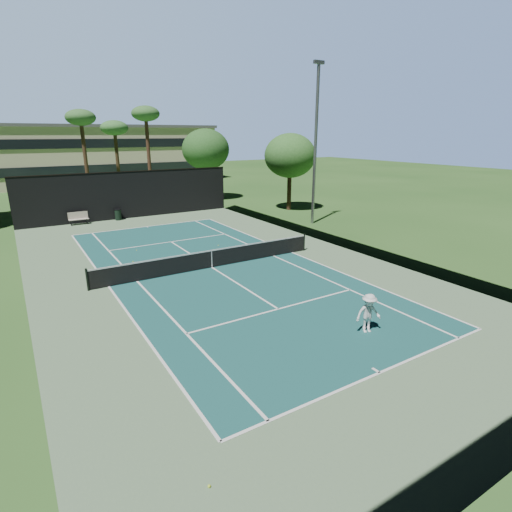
% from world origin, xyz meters
% --- Properties ---
extents(ground, '(160.00, 160.00, 0.00)m').
position_xyz_m(ground, '(0.00, 0.00, 0.00)').
color(ground, '#2B5720').
rests_on(ground, ground).
extents(apron_slab, '(18.00, 32.00, 0.01)m').
position_xyz_m(apron_slab, '(0.00, 0.00, 0.01)').
color(apron_slab, '#5E7F59').
rests_on(apron_slab, ground).
extents(court_surface, '(10.97, 23.77, 0.01)m').
position_xyz_m(court_surface, '(0.00, 0.00, 0.01)').
color(court_surface, '#19514F').
rests_on(court_surface, ground).
extents(court_lines, '(11.07, 23.87, 0.01)m').
position_xyz_m(court_lines, '(0.00, 0.00, 0.02)').
color(court_lines, white).
rests_on(court_lines, ground).
extents(tennis_net, '(12.90, 0.10, 1.10)m').
position_xyz_m(tennis_net, '(0.00, 0.00, 0.56)').
color(tennis_net, black).
rests_on(tennis_net, ground).
extents(fence, '(18.04, 32.05, 4.03)m').
position_xyz_m(fence, '(0.00, 0.06, 2.01)').
color(fence, black).
rests_on(fence, ground).
extents(player, '(1.10, 0.83, 1.51)m').
position_xyz_m(player, '(1.69, -9.76, 0.75)').
color(player, white).
rests_on(player, ground).
extents(tennis_ball_a, '(0.07, 0.07, 0.07)m').
position_xyz_m(tennis_ball_a, '(-6.26, -12.90, 0.04)').
color(tennis_ball_a, '#BEE032').
rests_on(tennis_ball_a, ground).
extents(tennis_ball_b, '(0.08, 0.08, 0.08)m').
position_xyz_m(tennis_ball_b, '(-3.43, 3.26, 0.04)').
color(tennis_ball_b, '#B3CE2E').
rests_on(tennis_ball_b, ground).
extents(tennis_ball_c, '(0.07, 0.07, 0.07)m').
position_xyz_m(tennis_ball_c, '(2.31, 3.85, 0.03)').
color(tennis_ball_c, '#CDE534').
rests_on(tennis_ball_c, ground).
extents(tennis_ball_d, '(0.06, 0.06, 0.06)m').
position_xyz_m(tennis_ball_d, '(-2.60, 5.54, 0.03)').
color(tennis_ball_d, '#C6E433').
rests_on(tennis_ball_d, ground).
extents(park_bench, '(1.50, 0.45, 1.02)m').
position_xyz_m(park_bench, '(-4.43, 15.57, 0.55)').
color(park_bench, beige).
rests_on(park_bench, ground).
extents(trash_bin, '(0.56, 0.56, 0.95)m').
position_xyz_m(trash_bin, '(-1.28, 15.66, 0.48)').
color(trash_bin, black).
rests_on(trash_bin, ground).
extents(palm_a, '(2.80, 2.80, 9.32)m').
position_xyz_m(palm_a, '(-2.00, 24.00, 8.19)').
color(palm_a, '#48301F').
rests_on(palm_a, ground).
extents(palm_b, '(2.80, 2.80, 8.42)m').
position_xyz_m(palm_b, '(1.50, 26.00, 7.36)').
color(palm_b, '#402D1B').
rests_on(palm_b, ground).
extents(palm_c, '(2.80, 2.80, 9.77)m').
position_xyz_m(palm_c, '(4.00, 23.00, 8.60)').
color(palm_c, '#4D2F21').
rests_on(palm_c, ground).
extents(decid_tree_a, '(5.12, 5.12, 7.62)m').
position_xyz_m(decid_tree_a, '(10.00, 22.00, 5.42)').
color(decid_tree_a, '#46301E').
rests_on(decid_tree_a, ground).
extents(decid_tree_b, '(4.80, 4.80, 7.14)m').
position_xyz_m(decid_tree_b, '(14.00, 12.00, 5.08)').
color(decid_tree_b, '#42291C').
rests_on(decid_tree_b, ground).
extents(campus_building, '(40.50, 12.50, 8.30)m').
position_xyz_m(campus_building, '(0.00, 45.98, 4.21)').
color(campus_building, beige).
rests_on(campus_building, ground).
extents(light_pole, '(0.90, 0.25, 12.22)m').
position_xyz_m(light_pole, '(12.00, 6.00, 6.46)').
color(light_pole, gray).
rests_on(light_pole, ground).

